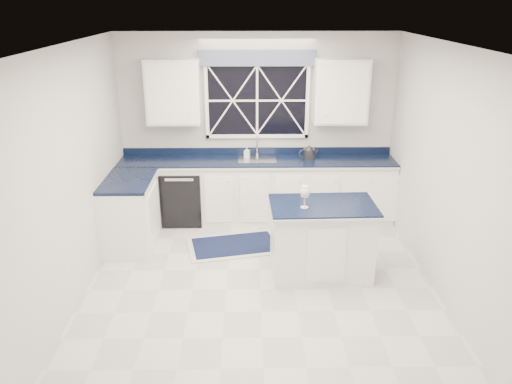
{
  "coord_description": "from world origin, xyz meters",
  "views": [
    {
      "loc": [
        -0.12,
        -4.94,
        3.13
      ],
      "look_at": [
        -0.04,
        0.4,
        1.04
      ],
      "focal_mm": 35.0,
      "sensor_mm": 36.0,
      "label": 1
    }
  ],
  "objects_px": {
    "soap_bottle": "(247,152)",
    "faucet": "(257,146)",
    "kettle": "(309,152)",
    "wine_glass": "(305,193)",
    "island": "(321,239)",
    "dishwasher": "(183,194)"
  },
  "relations": [
    {
      "from": "faucet",
      "to": "soap_bottle",
      "type": "height_order",
      "value": "faucet"
    },
    {
      "from": "kettle",
      "to": "soap_bottle",
      "type": "height_order",
      "value": "kettle"
    },
    {
      "from": "wine_glass",
      "to": "soap_bottle",
      "type": "relative_size",
      "value": 1.59
    },
    {
      "from": "faucet",
      "to": "wine_glass",
      "type": "relative_size",
      "value": 1.16
    },
    {
      "from": "island",
      "to": "wine_glass",
      "type": "relative_size",
      "value": 4.74
    },
    {
      "from": "kettle",
      "to": "wine_glass",
      "type": "height_order",
      "value": "wine_glass"
    },
    {
      "from": "island",
      "to": "soap_bottle",
      "type": "xyz_separation_m",
      "value": [
        -0.88,
        1.71,
        0.57
      ]
    },
    {
      "from": "island",
      "to": "soap_bottle",
      "type": "bearing_deg",
      "value": 115.42
    },
    {
      "from": "dishwasher",
      "to": "soap_bottle",
      "type": "distance_m",
      "value": 1.14
    },
    {
      "from": "dishwasher",
      "to": "kettle",
      "type": "bearing_deg",
      "value": 1.31
    },
    {
      "from": "island",
      "to": "soap_bottle",
      "type": "relative_size",
      "value": 7.56
    },
    {
      "from": "island",
      "to": "soap_bottle",
      "type": "distance_m",
      "value": 2.01
    },
    {
      "from": "faucet",
      "to": "island",
      "type": "distance_m",
      "value": 2.04
    },
    {
      "from": "dishwasher",
      "to": "faucet",
      "type": "height_order",
      "value": "faucet"
    },
    {
      "from": "dishwasher",
      "to": "kettle",
      "type": "height_order",
      "value": "kettle"
    },
    {
      "from": "island",
      "to": "kettle",
      "type": "distance_m",
      "value": 1.74
    },
    {
      "from": "soap_bottle",
      "to": "faucet",
      "type": "bearing_deg",
      "value": 29.03
    },
    {
      "from": "dishwasher",
      "to": "soap_bottle",
      "type": "xyz_separation_m",
      "value": [
        0.95,
        0.11,
        0.61
      ]
    },
    {
      "from": "island",
      "to": "faucet",
      "type": "bearing_deg",
      "value": 110.34
    },
    {
      "from": "wine_glass",
      "to": "island",
      "type": "bearing_deg",
      "value": 22.35
    },
    {
      "from": "kettle",
      "to": "soap_bottle",
      "type": "bearing_deg",
      "value": 168.56
    },
    {
      "from": "dishwasher",
      "to": "island",
      "type": "xyz_separation_m",
      "value": [
        1.83,
        -1.6,
        0.05
      ]
    }
  ]
}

